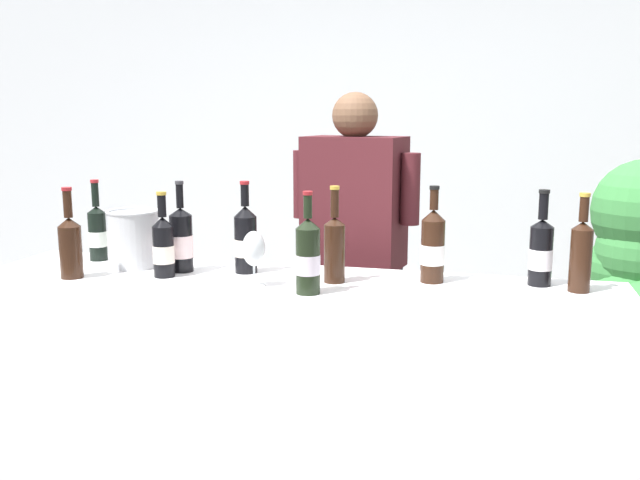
% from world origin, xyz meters
% --- Properties ---
extents(wall_back, '(8.00, 0.10, 2.80)m').
position_xyz_m(wall_back, '(0.00, 2.60, 1.40)').
color(wall_back, silver).
rests_on(wall_back, ground_plane).
extents(counter, '(2.30, 0.53, 0.96)m').
position_xyz_m(counter, '(0.00, 0.00, 0.48)').
color(counter, white).
rests_on(counter, ground_plane).
extents(wine_bottle_0, '(0.07, 0.07, 0.34)m').
position_xyz_m(wine_bottle_0, '(0.15, 0.02, 1.09)').
color(wine_bottle_0, black).
rests_on(wine_bottle_0, counter).
extents(wine_bottle_1, '(0.08, 0.08, 0.31)m').
position_xyz_m(wine_bottle_1, '(-0.46, -0.05, 1.07)').
color(wine_bottle_1, black).
rests_on(wine_bottle_1, counter).
extents(wine_bottle_2, '(0.08, 0.08, 0.34)m').
position_xyz_m(wine_bottle_2, '(-0.20, 0.08, 1.09)').
color(wine_bottle_2, black).
rests_on(wine_bottle_2, counter).
extents(wine_bottle_3, '(0.08, 0.08, 0.32)m').
position_xyz_m(wine_bottle_3, '(-0.77, -0.15, 1.08)').
color(wine_bottle_3, black).
rests_on(wine_bottle_3, counter).
extents(wine_bottle_4, '(0.08, 0.08, 0.34)m').
position_xyz_m(wine_bottle_4, '(0.11, -0.15, 1.09)').
color(wine_bottle_4, black).
rests_on(wine_bottle_4, counter).
extents(wine_bottle_5, '(0.08, 0.08, 0.34)m').
position_xyz_m(wine_bottle_5, '(0.48, 0.10, 1.09)').
color(wine_bottle_5, black).
rests_on(wine_bottle_5, counter).
extents(wine_bottle_6, '(0.07, 0.07, 0.32)m').
position_xyz_m(wine_bottle_6, '(-0.85, 0.14, 1.08)').
color(wine_bottle_6, black).
rests_on(wine_bottle_6, counter).
extents(wine_bottle_7, '(0.08, 0.08, 0.33)m').
position_xyz_m(wine_bottle_7, '(0.84, 0.15, 1.08)').
color(wine_bottle_7, black).
rests_on(wine_bottle_7, counter).
extents(wine_bottle_8, '(0.07, 0.07, 0.33)m').
position_xyz_m(wine_bottle_8, '(0.97, 0.09, 1.09)').
color(wine_bottle_8, black).
rests_on(wine_bottle_8, counter).
extents(wine_bottle_9, '(0.09, 0.09, 0.34)m').
position_xyz_m(wine_bottle_9, '(-0.43, 0.04, 1.08)').
color(wine_bottle_9, black).
rests_on(wine_bottle_9, counter).
extents(wine_glass, '(0.08, 0.08, 0.19)m').
position_xyz_m(wine_glass, '(-0.10, -0.11, 1.09)').
color(wine_glass, silver).
rests_on(wine_glass, counter).
extents(ice_bucket, '(0.20, 0.20, 0.22)m').
position_xyz_m(ice_bucket, '(-0.65, 0.07, 1.07)').
color(ice_bucket, silver).
rests_on(ice_bucket, counter).
extents(person_server, '(0.57, 0.30, 1.63)m').
position_xyz_m(person_server, '(0.10, 0.61, 0.79)').
color(person_server, black).
rests_on(person_server, ground_plane).
extents(potted_shrub, '(0.48, 0.60, 1.34)m').
position_xyz_m(potted_shrub, '(1.34, 1.07, 0.79)').
color(potted_shrub, brown).
rests_on(potted_shrub, ground_plane).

